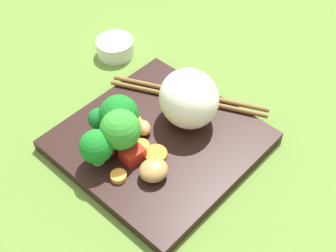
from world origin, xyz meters
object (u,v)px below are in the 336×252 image
object	(u,v)px
carrot_slice_3	(156,154)
chopstick_pair	(188,96)
square_plate	(159,141)
rice_mound	(189,98)
broccoli_floret_1	(120,130)
sauce_cup	(115,47)

from	to	relation	value
carrot_slice_3	chopstick_pair	distance (cm)	12.14
square_plate	rice_mound	size ratio (longest dim) A/B	2.72
square_plate	rice_mound	world-z (taller)	rice_mound
broccoli_floret_1	carrot_slice_3	size ratio (longest dim) A/B	2.31
carrot_slice_3	square_plate	bearing A→B (deg)	35.59
square_plate	broccoli_floret_1	distance (cm)	7.50
broccoli_floret_1	carrot_slice_3	bearing A→B (deg)	-57.33
square_plate	sauce_cup	distance (cm)	21.99
chopstick_pair	square_plate	bearing A→B (deg)	79.23
square_plate	chopstick_pair	size ratio (longest dim) A/B	1.08
chopstick_pair	rice_mound	bearing A→B (deg)	105.50
rice_mound	carrot_slice_3	size ratio (longest dim) A/B	2.96
chopstick_pair	sauce_cup	bearing A→B (deg)	-29.08
square_plate	rice_mound	bearing A→B (deg)	-5.95
square_plate	broccoli_floret_1	xyz separation A→B (cm)	(-5.14, 1.91, 5.11)
carrot_slice_3	chopstick_pair	xyz separation A→B (cm)	(11.40, 4.16, 0.03)
broccoli_floret_1	chopstick_pair	bearing A→B (deg)	1.34
square_plate	carrot_slice_3	world-z (taller)	carrot_slice_3
square_plate	carrot_slice_3	distance (cm)	3.50
broccoli_floret_1	square_plate	bearing A→B (deg)	-20.36
broccoli_floret_1	carrot_slice_3	xyz separation A→B (cm)	(2.46, -3.83, -3.95)
broccoli_floret_1	sauce_cup	bearing A→B (deg)	49.61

